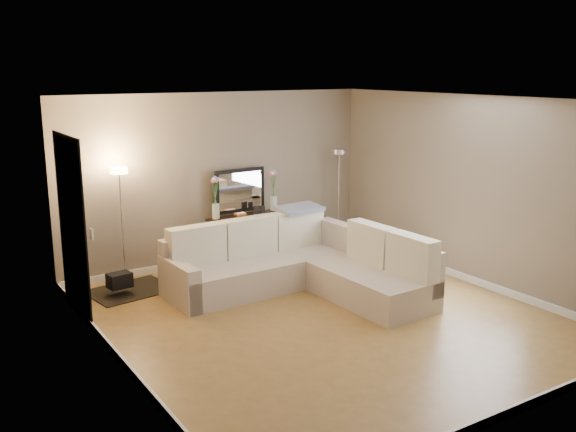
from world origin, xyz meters
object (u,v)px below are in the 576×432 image
floor_lamp_lit (121,203)px  floor_lamp_unlit (339,179)px  sectional_sofa (299,265)px  console_table (242,237)px

floor_lamp_lit → floor_lamp_unlit: bearing=-1.2°
floor_lamp_lit → floor_lamp_unlit: floor_lamp_unlit is taller
sectional_sofa → console_table: size_ratio=2.24×
sectional_sofa → console_table: (-0.08, 1.49, 0.07)m
sectional_sofa → console_table: 1.49m
sectional_sofa → floor_lamp_unlit: (1.72, 1.43, 0.82)m
sectional_sofa → floor_lamp_lit: bearing=141.8°
sectional_sofa → floor_lamp_lit: floor_lamp_lit is taller
floor_lamp_lit → sectional_sofa: bearing=-38.2°
console_table → sectional_sofa: bearing=-87.1°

